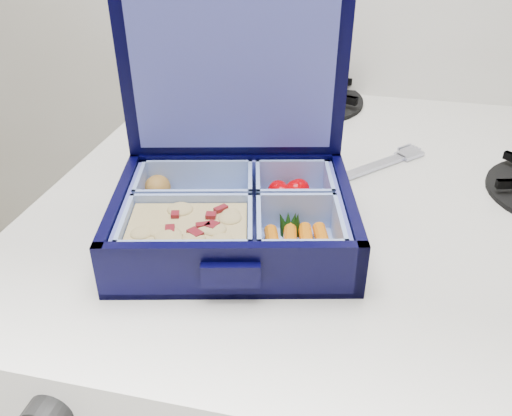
% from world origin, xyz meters
% --- Properties ---
extents(bento_box, '(0.24, 0.21, 0.05)m').
position_xyz_m(bento_box, '(-0.27, 1.50, 1.02)').
color(bento_box, black).
rests_on(bento_box, stove).
extents(burner_grate_rear, '(0.24, 0.24, 0.02)m').
position_xyz_m(burner_grate_rear, '(-0.27, 1.86, 1.00)').
color(burner_grate_rear, black).
rests_on(burner_grate_rear, stove).
extents(fork, '(0.14, 0.15, 0.01)m').
position_xyz_m(fork, '(-0.18, 1.65, 1.00)').
color(fork, '#B5B8CF').
rests_on(fork, stove).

